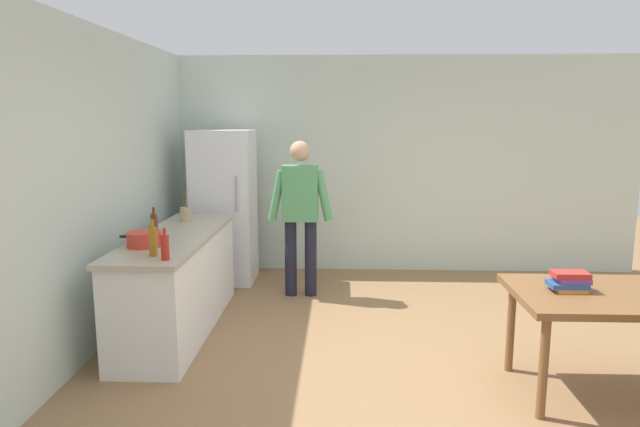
% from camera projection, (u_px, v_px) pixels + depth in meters
% --- Properties ---
extents(ground_plane, '(14.00, 14.00, 0.00)m').
position_uv_depth(ground_plane, '(406.00, 371.00, 4.29)').
color(ground_plane, '#936D47').
extents(wall_back, '(6.40, 0.12, 2.70)m').
position_uv_depth(wall_back, '(382.00, 165.00, 7.02)').
color(wall_back, silver).
rests_on(wall_back, ground_plane).
extents(wall_left, '(0.12, 5.60, 2.70)m').
position_uv_depth(wall_left, '(76.00, 193.00, 4.36)').
color(wall_left, silver).
rests_on(wall_left, ground_plane).
extents(kitchen_counter, '(0.64, 2.20, 0.90)m').
position_uv_depth(kitchen_counter, '(178.00, 282.00, 5.08)').
color(kitchen_counter, white).
rests_on(kitchen_counter, ground_plane).
extents(refrigerator, '(0.70, 0.67, 1.80)m').
position_uv_depth(refrigerator, '(224.00, 207.00, 6.58)').
color(refrigerator, white).
rests_on(refrigerator, ground_plane).
extents(person, '(0.70, 0.22, 1.70)m').
position_uv_depth(person, '(300.00, 208.00, 5.98)').
color(person, '#1E1E2D').
rests_on(person, ground_plane).
extents(dining_table, '(1.40, 0.90, 0.75)m').
position_uv_depth(dining_table, '(616.00, 303.00, 3.83)').
color(dining_table, brown).
rests_on(dining_table, ground_plane).
extents(cooking_pot, '(0.40, 0.28, 0.12)m').
position_uv_depth(cooking_pot, '(144.00, 239.00, 4.52)').
color(cooking_pot, red).
rests_on(cooking_pot, kitchen_counter).
extents(utensil_jar, '(0.11, 0.11, 0.32)m').
position_uv_depth(utensil_jar, '(186.00, 213.00, 5.64)').
color(utensil_jar, tan).
rests_on(utensil_jar, kitchen_counter).
extents(bottle_beer_brown, '(0.06, 0.06, 0.26)m').
position_uv_depth(bottle_beer_brown, '(154.00, 224.00, 4.91)').
color(bottle_beer_brown, '#5B3314').
rests_on(bottle_beer_brown, kitchen_counter).
extents(bottle_sauce_red, '(0.06, 0.06, 0.24)m').
position_uv_depth(bottle_sauce_red, '(165.00, 247.00, 4.08)').
color(bottle_sauce_red, '#B22319').
rests_on(bottle_sauce_red, kitchen_counter).
extents(bottle_oil_amber, '(0.06, 0.06, 0.28)m').
position_uv_depth(bottle_oil_amber, '(153.00, 241.00, 4.20)').
color(bottle_oil_amber, '#996619').
rests_on(bottle_oil_amber, kitchen_counter).
extents(book_stack, '(0.27, 0.20, 0.14)m').
position_uv_depth(book_stack, '(570.00, 281.00, 3.84)').
color(book_stack, orange).
rests_on(book_stack, dining_table).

